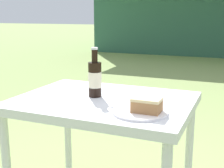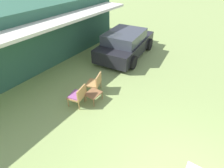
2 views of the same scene
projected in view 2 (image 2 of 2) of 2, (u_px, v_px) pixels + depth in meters
name	position (u px, v px, depth m)	size (l,w,h in m)	color
cabin_building	(12.00, 35.00, 8.60)	(10.95, 5.39, 2.75)	#2D5B47
parked_car	(126.00, 44.00, 9.49)	(4.26, 2.46, 1.38)	black
wicker_chair_cushioned	(78.00, 95.00, 6.26)	(0.66, 0.62, 0.78)	#B2844C
wicker_chair_plain	(95.00, 82.00, 6.91)	(0.69, 0.66, 0.78)	#B2844C
garden_side_table	(93.00, 94.00, 6.47)	(0.55, 0.49, 0.37)	brown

